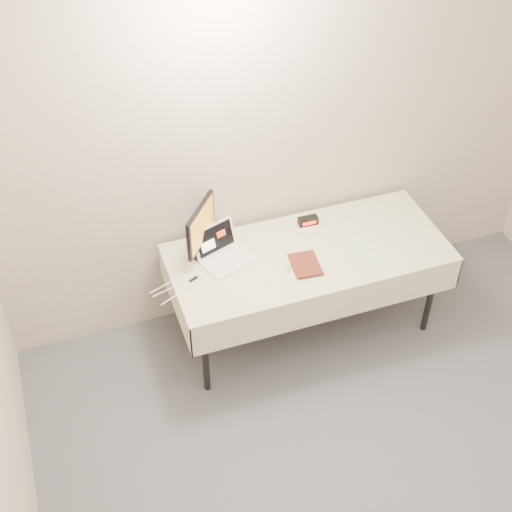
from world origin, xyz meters
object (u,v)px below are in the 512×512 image
object	(u,v)px
monitor	(201,228)
book	(293,254)
table	(308,259)
laptop	(222,252)

from	to	relation	value
monitor	book	size ratio (longest dim) A/B	1.69
table	monitor	distance (m)	0.76
monitor	book	world-z (taller)	monitor
monitor	book	bearing A→B (deg)	-82.83
table	book	world-z (taller)	book
monitor	book	xyz separation A→B (m)	(0.51, -0.31, -0.12)
monitor	book	distance (m)	0.61
laptop	book	bearing A→B (deg)	-51.51
laptop	monitor	bearing A→B (deg)	130.40
laptop	book	world-z (taller)	book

